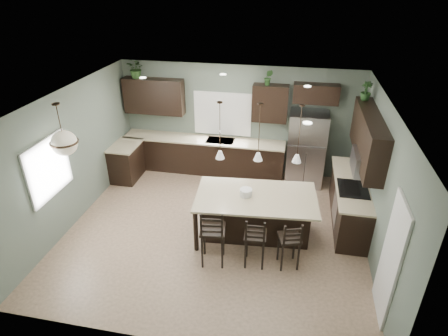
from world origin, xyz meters
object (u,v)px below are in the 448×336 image
(serving_dish, at_px, (246,192))
(bar_stool_left, at_px, (213,235))
(kitchen_island, at_px, (255,216))
(plant_back_left, at_px, (136,68))
(bar_stool_right, at_px, (289,243))
(refrigerator, at_px, (306,149))
(bar_stool_center, at_px, (255,240))

(serving_dish, bearing_deg, bar_stool_left, -116.31)
(kitchen_island, relative_size, plant_back_left, 4.84)
(bar_stool_right, relative_size, plant_back_left, 2.10)
(refrigerator, relative_size, kitchen_island, 0.79)
(bar_stool_left, relative_size, plant_back_left, 2.46)
(serving_dish, height_order, plant_back_left, plant_back_left)
(serving_dish, xyz_separation_m, bar_stool_right, (0.90, -0.75, -0.49))
(refrigerator, distance_m, bar_stool_right, 3.19)
(refrigerator, relative_size, bar_stool_right, 1.83)
(kitchen_island, bearing_deg, plant_back_left, 137.74)
(bar_stool_left, height_order, plant_back_left, plant_back_left)
(bar_stool_left, bearing_deg, bar_stool_right, -0.94)
(kitchen_island, relative_size, bar_stool_left, 1.97)
(serving_dish, height_order, bar_stool_left, bar_stool_left)
(bar_stool_right, distance_m, plant_back_left, 5.66)
(bar_stool_right, height_order, plant_back_left, plant_back_left)
(bar_stool_left, xyz_separation_m, bar_stool_right, (1.35, 0.16, -0.09))
(bar_stool_right, bearing_deg, refrigerator, 69.26)
(plant_back_left, bearing_deg, serving_dish, -39.32)
(bar_stool_right, bearing_deg, bar_stool_center, 170.38)
(plant_back_left, bearing_deg, kitchen_island, -37.43)
(serving_dish, distance_m, plant_back_left, 4.39)
(bar_stool_center, xyz_separation_m, bar_stool_right, (0.60, 0.07, -0.02))
(refrigerator, relative_size, bar_stool_left, 1.56)
(kitchen_island, xyz_separation_m, bar_stool_center, (0.10, -0.84, 0.06))
(refrigerator, height_order, bar_stool_left, refrigerator)
(refrigerator, bearing_deg, kitchen_island, -111.54)
(kitchen_island, xyz_separation_m, plant_back_left, (-3.35, 2.57, 2.18))
(serving_dish, relative_size, bar_stool_right, 0.24)
(bar_stool_right, bearing_deg, kitchen_island, 115.85)
(bar_stool_left, height_order, bar_stool_center, bar_stool_left)
(kitchen_island, bearing_deg, refrigerator, 63.63)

